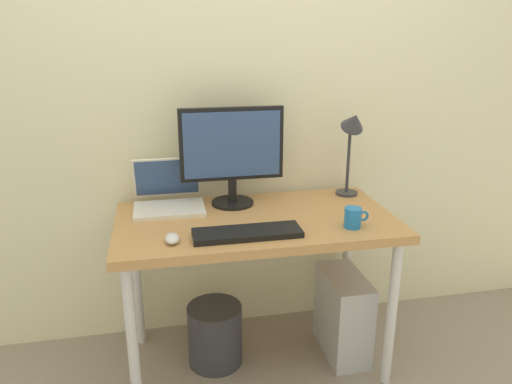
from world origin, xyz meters
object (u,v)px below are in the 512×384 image
mouse (172,239)px  coffee_mug (353,218)px  desk (256,233)px  keyboard (247,233)px  computer_tower (343,314)px  wastebasket (215,334)px  laptop (168,195)px  monitor (232,151)px  desk_lamp (353,134)px

mouse → coffee_mug: coffee_mug is taller
desk → coffee_mug: coffee_mug is taller
keyboard → computer_tower: (0.51, 0.17, -0.55)m
computer_tower → wastebasket: bearing=175.8°
desk → coffee_mug: (0.38, -0.19, 0.12)m
mouse → coffee_mug: bearing=0.5°
desk → laptop: size_ratio=3.84×
keyboard → desk: bearing=68.5°
mouse → desk: bearing=27.7°
wastebasket → laptop: bearing=133.8°
desk → keyboard: 0.22m
desk → wastebasket: (-0.19, 0.03, -0.52)m
monitor → wastebasket: monitor is taller
desk_lamp → mouse: desk_lamp is taller
desk → computer_tower: size_ratio=2.92×
desk_lamp → coffee_mug: bearing=-109.4°
computer_tower → laptop: bearing=163.9°
laptop → desk_lamp: bearing=-1.3°
keyboard → wastebasket: size_ratio=1.47×
computer_tower → wastebasket: (-0.63, 0.05, -0.06)m
mouse → monitor: bearing=52.6°
computer_tower → coffee_mug: bearing=-107.9°
desk_lamp → computer_tower: bearing=-110.6°
monitor → desk_lamp: 0.59m
laptop → mouse: (-0.00, -0.41, -0.04)m
laptop → desk_lamp: desk_lamp is taller
monitor → desk_lamp: monitor is taller
desk → monitor: 0.40m
computer_tower → monitor: bearing=157.3°
monitor → mouse: 0.55m
wastebasket → desk: bearing=-8.9°
keyboard → mouse: mouse is taller
laptop → computer_tower: 1.03m
desk → monitor: size_ratio=2.55×
laptop → keyboard: size_ratio=0.73×
monitor → computer_tower: bearing=-22.7°
mouse → coffee_mug: size_ratio=0.84×
desk → wastebasket: bearing=171.1°
mouse → computer_tower: bearing=12.6°
keyboard → mouse: size_ratio=4.89×
desk → laptop: (-0.37, 0.22, 0.13)m
monitor → wastebasket: bearing=-126.1°
computer_tower → desk: bearing=177.9°
laptop → wastebasket: 0.70m
coffee_mug → wastebasket: bearing=159.0°
coffee_mug → wastebasket: size_ratio=0.36×
monitor → keyboard: monitor is taller
desk_lamp → keyboard: (-0.59, -0.39, -0.30)m
desk → wastebasket: size_ratio=4.09×
monitor → computer_tower: size_ratio=1.15×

